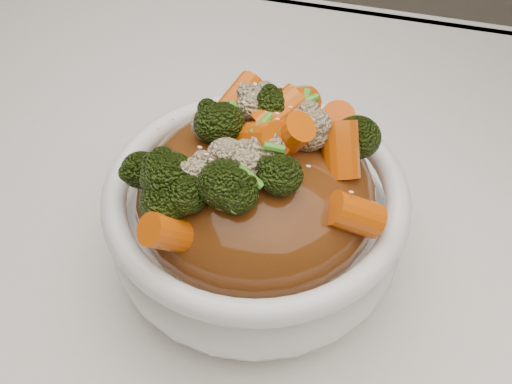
% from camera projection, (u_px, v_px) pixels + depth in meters
% --- Properties ---
extents(tablecloth, '(1.20, 0.80, 0.04)m').
position_uv_depth(tablecloth, '(306.00, 280.00, 0.49)').
color(tablecloth, white).
rests_on(tablecloth, dining_table).
extents(bowl, '(0.27, 0.27, 0.09)m').
position_uv_depth(bowl, '(256.00, 221.00, 0.45)').
color(bowl, white).
rests_on(bowl, tablecloth).
extents(sauce_base, '(0.22, 0.22, 0.10)m').
position_uv_depth(sauce_base, '(256.00, 195.00, 0.43)').
color(sauce_base, '#5E2E10').
rests_on(sauce_base, bowl).
extents(carrots, '(0.22, 0.22, 0.05)m').
position_uv_depth(carrots, '(256.00, 129.00, 0.39)').
color(carrots, '#DB5507').
rests_on(carrots, sauce_base).
extents(broccoli, '(0.22, 0.22, 0.04)m').
position_uv_depth(broccoli, '(256.00, 130.00, 0.39)').
color(broccoli, black).
rests_on(broccoli, sauce_base).
extents(cauliflower, '(0.22, 0.22, 0.04)m').
position_uv_depth(cauliflower, '(256.00, 132.00, 0.39)').
color(cauliflower, tan).
rests_on(cauliflower, sauce_base).
extents(scallions, '(0.16, 0.16, 0.02)m').
position_uv_depth(scallions, '(256.00, 128.00, 0.38)').
color(scallions, '#449422').
rests_on(scallions, sauce_base).
extents(sesame_seeds, '(0.20, 0.20, 0.01)m').
position_uv_depth(sesame_seeds, '(256.00, 128.00, 0.38)').
color(sesame_seeds, beige).
rests_on(sesame_seeds, sauce_base).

